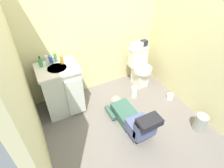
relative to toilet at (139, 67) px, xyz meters
name	(u,v)px	position (x,y,z in m)	size (l,w,h in m)	color
ground_plane	(122,120)	(-0.76, -0.69, -0.39)	(2.84, 2.98, 0.04)	slate
wall_back	(93,25)	(-0.76, 0.34, 0.83)	(2.50, 0.08, 2.40)	beige
wall_left	(16,79)	(-1.98, -0.69, 0.83)	(0.08, 1.98, 2.40)	beige
wall_right	(197,34)	(0.45, -0.69, 0.83)	(0.08, 1.98, 2.40)	beige
toilet	(139,67)	(0.00, 0.00, 0.00)	(0.36, 0.46, 0.75)	silver
vanity_cabinet	(62,89)	(-1.50, -0.03, 0.05)	(0.60, 0.53, 0.82)	silver
faucet	(54,60)	(-1.50, 0.11, 0.50)	(0.02, 0.02, 0.10)	silver
person_plumber	(132,118)	(-0.71, -0.88, -0.19)	(0.39, 1.06, 0.52)	#33594C
tissue_box	(137,45)	(-0.04, 0.09, 0.43)	(0.22, 0.11, 0.10)	silver
toiletry_bag	(144,43)	(0.11, 0.09, 0.44)	(0.12, 0.09, 0.11)	#26262D
soap_dispenser	(40,62)	(-1.69, 0.09, 0.52)	(0.06, 0.06, 0.17)	#39A056
bottle_clear	(47,61)	(-1.60, 0.07, 0.53)	(0.04, 0.04, 0.16)	silver
bottle_blue	(51,60)	(-1.54, 0.13, 0.51)	(0.05, 0.05, 0.12)	#4669BB
bottle_green	(55,58)	(-1.47, 0.13, 0.52)	(0.04, 0.04, 0.14)	#4D9F4B
bottle_amber	(62,60)	(-1.40, 0.04, 0.52)	(0.05, 0.05, 0.13)	#CA8832
trash_can	(200,122)	(0.19, -1.38, -0.24)	(0.18, 0.18, 0.26)	gray
paper_towel_roll	(134,92)	(-0.30, -0.32, -0.26)	(0.11, 0.11, 0.22)	white
toilet_paper_roll	(170,97)	(0.25, -0.67, -0.32)	(0.11, 0.11, 0.10)	white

